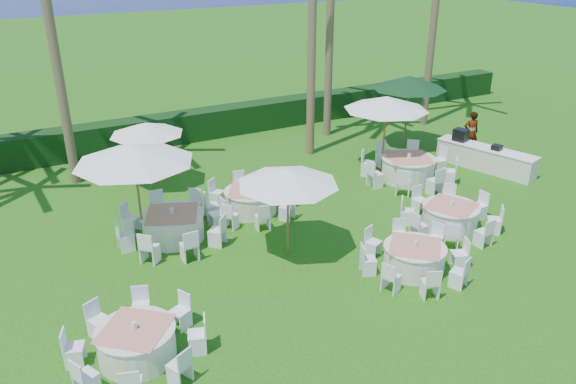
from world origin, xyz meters
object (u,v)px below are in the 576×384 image
(banquet_table_d, at_px, (173,225))
(banquet_table_e, at_px, (251,200))
(umbrella_d, at_px, (386,103))
(umbrella_a, at_px, (134,153))
(banquet_table_f, at_px, (408,168))
(umbrella_b, at_px, (288,176))
(banquet_table_a, at_px, (137,342))
(banquet_table_b, at_px, (414,257))
(banquet_table_c, at_px, (450,216))
(buffet_table, at_px, (484,157))
(umbrella_c, at_px, (146,129))
(umbrella_green, at_px, (409,82))
(staff_person, at_px, (471,132))

(banquet_table_d, relative_size, banquet_table_e, 1.07)
(banquet_table_e, bearing_deg, umbrella_d, 8.59)
(banquet_table_e, distance_m, umbrella_a, 4.21)
(banquet_table_f, relative_size, umbrella_b, 1.22)
(banquet_table_a, distance_m, banquet_table_b, 7.09)
(banquet_table_c, xyz_separation_m, buffet_table, (4.43, 2.93, 0.08))
(banquet_table_a, xyz_separation_m, umbrella_c, (2.71, 8.40, 1.72))
(banquet_table_c, relative_size, buffet_table, 0.77)
(umbrella_b, height_order, umbrella_green, umbrella_green)
(banquet_table_b, xyz_separation_m, banquet_table_c, (2.45, 1.32, 0.01))
(umbrella_c, bearing_deg, umbrella_green, -5.34)
(banquet_table_d, bearing_deg, banquet_table_f, 1.57)
(banquet_table_f, distance_m, umbrella_b, 6.93)
(umbrella_b, bearing_deg, staff_person, 19.14)
(umbrella_b, relative_size, umbrella_green, 0.91)
(umbrella_c, bearing_deg, banquet_table_d, -97.24)
(banquet_table_b, distance_m, banquet_table_e, 5.56)
(umbrella_b, distance_m, umbrella_d, 6.99)
(banquet_table_e, bearing_deg, staff_person, 4.06)
(umbrella_b, xyz_separation_m, umbrella_green, (8.25, 5.24, 0.44))
(umbrella_a, bearing_deg, banquet_table_d, -6.13)
(banquet_table_a, xyz_separation_m, banquet_table_f, (10.85, 4.73, 0.06))
(umbrella_c, relative_size, umbrella_green, 0.83)
(umbrella_d, height_order, umbrella_green, umbrella_green)
(buffet_table, bearing_deg, banquet_table_f, 169.76)
(umbrella_a, height_order, umbrella_c, umbrella_a)
(banquet_table_d, bearing_deg, umbrella_d, 9.39)
(umbrella_d, bearing_deg, umbrella_b, -148.27)
(banquet_table_d, distance_m, umbrella_c, 4.28)
(banquet_table_d, bearing_deg, umbrella_green, 15.42)
(staff_person, bearing_deg, umbrella_b, 40.24)
(banquet_table_b, height_order, banquet_table_d, banquet_table_d)
(banquet_table_a, xyz_separation_m, umbrella_a, (1.37, 4.58, 2.32))
(banquet_table_d, xyz_separation_m, banquet_table_f, (8.64, 0.24, 0.02))
(banquet_table_f, height_order, umbrella_b, umbrella_b)
(banquet_table_b, bearing_deg, umbrella_c, 117.36)
(banquet_table_c, bearing_deg, umbrella_b, 168.75)
(umbrella_a, relative_size, umbrella_c, 1.30)
(umbrella_c, bearing_deg, banquet_table_e, -57.33)
(umbrella_a, height_order, umbrella_green, umbrella_green)
(banquet_table_c, distance_m, umbrella_c, 10.05)
(umbrella_green, relative_size, buffet_table, 0.79)
(umbrella_d, bearing_deg, umbrella_c, 162.33)
(umbrella_b, bearing_deg, umbrella_d, 31.73)
(banquet_table_d, relative_size, umbrella_c, 1.27)
(banquet_table_b, relative_size, umbrella_c, 1.11)
(banquet_table_a, relative_size, umbrella_c, 1.13)
(buffet_table, bearing_deg, banquet_table_c, -146.55)
(banquet_table_a, distance_m, banquet_table_f, 11.84)
(banquet_table_f, distance_m, staff_person, 4.07)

